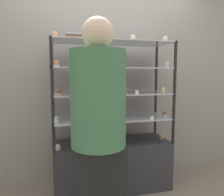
% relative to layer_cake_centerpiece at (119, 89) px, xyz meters
% --- Properties ---
extents(ground_plane, '(20.00, 20.00, 0.00)m').
position_rel_layer_cake_centerpiece_xyz_m(ground_plane, '(-0.08, 0.02, -1.18)').
color(ground_plane, gray).
extents(back_wall, '(8.00, 0.05, 2.60)m').
position_rel_layer_cake_centerpiece_xyz_m(back_wall, '(-0.08, 0.41, 0.12)').
color(back_wall, gray).
rests_on(back_wall, ground_plane).
extents(display_base, '(1.32, 0.49, 0.56)m').
position_rel_layer_cake_centerpiece_xyz_m(display_base, '(-0.08, 0.02, -0.90)').
color(display_base, '#333338').
rests_on(display_base, ground_plane).
extents(display_riser_lower, '(1.32, 0.49, 0.28)m').
position_rel_layer_cake_centerpiece_xyz_m(display_riser_lower, '(-0.08, 0.02, -0.35)').
color(display_riser_lower, black).
rests_on(display_riser_lower, display_base).
extents(display_riser_middle, '(1.32, 0.49, 0.28)m').
position_rel_layer_cake_centerpiece_xyz_m(display_riser_middle, '(-0.08, 0.02, -0.07)').
color(display_riser_middle, black).
rests_on(display_riser_middle, display_riser_lower).
extents(display_riser_upper, '(1.32, 0.49, 0.28)m').
position_rel_layer_cake_centerpiece_xyz_m(display_riser_upper, '(-0.08, 0.02, 0.22)').
color(display_riser_upper, black).
rests_on(display_riser_upper, display_riser_middle).
extents(display_riser_top, '(1.32, 0.49, 0.28)m').
position_rel_layer_cake_centerpiece_xyz_m(display_riser_top, '(-0.08, 0.02, 0.50)').
color(display_riser_top, black).
rests_on(display_riser_top, display_riser_upper).
extents(layer_cake_centerpiece, '(0.19, 0.19, 0.10)m').
position_rel_layer_cake_centerpiece_xyz_m(layer_cake_centerpiece, '(0.00, 0.00, 0.00)').
color(layer_cake_centerpiece, '#C66660').
rests_on(layer_cake_centerpiece, display_riser_middle).
extents(sheet_cake_frosted, '(0.23, 0.18, 0.07)m').
position_rel_layer_cake_centerpiece_xyz_m(sheet_cake_frosted, '(-0.46, 0.06, 0.55)').
color(sheet_cake_frosted, brown).
rests_on(sheet_cake_frosted, display_riser_top).
extents(cupcake_0, '(0.05, 0.05, 0.06)m').
position_rel_layer_cake_centerpiece_xyz_m(cupcake_0, '(-0.69, -0.10, -0.59)').
color(cupcake_0, white).
rests_on(cupcake_0, display_base).
extents(cupcake_1, '(0.05, 0.05, 0.06)m').
position_rel_layer_cake_centerpiece_xyz_m(cupcake_1, '(-0.08, -0.03, -0.59)').
color(cupcake_1, beige).
rests_on(cupcake_1, display_base).
extents(cupcake_2, '(0.05, 0.05, 0.06)m').
position_rel_layer_cake_centerpiece_xyz_m(cupcake_2, '(0.53, -0.02, -0.59)').
color(cupcake_2, '#CCB28C').
rests_on(cupcake_2, display_base).
extents(price_tag_0, '(0.04, 0.00, 0.04)m').
position_rel_layer_cake_centerpiece_xyz_m(price_tag_0, '(-0.35, -0.20, -0.60)').
color(price_tag_0, white).
rests_on(price_tag_0, display_base).
extents(cupcake_3, '(0.05, 0.05, 0.06)m').
position_rel_layer_cake_centerpiece_xyz_m(cupcake_3, '(-0.69, -0.08, -0.30)').
color(cupcake_3, white).
rests_on(cupcake_3, display_riser_lower).
extents(cupcake_4, '(0.05, 0.05, 0.06)m').
position_rel_layer_cake_centerpiece_xyz_m(cupcake_4, '(-0.07, -0.09, -0.30)').
color(cupcake_4, white).
rests_on(cupcake_4, display_riser_lower).
extents(cupcake_5, '(0.05, 0.05, 0.06)m').
position_rel_layer_cake_centerpiece_xyz_m(cupcake_5, '(0.53, -0.08, -0.30)').
color(cupcake_5, beige).
rests_on(cupcake_5, display_riser_lower).
extents(price_tag_1, '(0.04, 0.00, 0.04)m').
position_rel_layer_cake_centerpiece_xyz_m(price_tag_1, '(0.31, -0.20, -0.31)').
color(price_tag_1, white).
rests_on(price_tag_1, display_riser_lower).
extents(cupcake_6, '(0.06, 0.06, 0.07)m').
position_rel_layer_cake_centerpiece_xyz_m(cupcake_6, '(-0.67, -0.07, -0.02)').
color(cupcake_6, '#CCB28C').
rests_on(cupcake_6, display_riser_middle).
extents(cupcake_7, '(0.06, 0.06, 0.07)m').
position_rel_layer_cake_centerpiece_xyz_m(cupcake_7, '(-0.28, -0.09, -0.02)').
color(cupcake_7, beige).
rests_on(cupcake_7, display_riser_middle).
extents(cupcake_8, '(0.06, 0.06, 0.07)m').
position_rel_layer_cake_centerpiece_xyz_m(cupcake_8, '(0.51, -0.03, -0.02)').
color(cupcake_8, beige).
rests_on(cupcake_8, display_riser_middle).
extents(price_tag_2, '(0.04, 0.00, 0.04)m').
position_rel_layer_cake_centerpiece_xyz_m(price_tag_2, '(0.14, -0.20, -0.03)').
color(price_tag_2, white).
rests_on(price_tag_2, display_riser_middle).
extents(cupcake_9, '(0.06, 0.06, 0.07)m').
position_rel_layer_cake_centerpiece_xyz_m(cupcake_9, '(-0.68, -0.11, 0.27)').
color(cupcake_9, beige).
rests_on(cupcake_9, display_riser_upper).
extents(cupcake_10, '(0.06, 0.06, 0.07)m').
position_rel_layer_cake_centerpiece_xyz_m(cupcake_10, '(-0.08, -0.07, 0.27)').
color(cupcake_10, white).
rests_on(cupcake_10, display_riser_upper).
extents(cupcake_11, '(0.06, 0.06, 0.07)m').
position_rel_layer_cake_centerpiece_xyz_m(cupcake_11, '(0.52, -0.11, 0.27)').
color(cupcake_11, white).
rests_on(cupcake_11, display_riser_upper).
extents(price_tag_3, '(0.04, 0.00, 0.04)m').
position_rel_layer_cake_centerpiece_xyz_m(price_tag_3, '(-0.50, -0.20, 0.26)').
color(price_tag_3, white).
rests_on(price_tag_3, display_riser_upper).
extents(cupcake_12, '(0.06, 0.06, 0.07)m').
position_rel_layer_cake_centerpiece_xyz_m(cupcake_12, '(-0.69, -0.07, 0.55)').
color(cupcake_12, beige).
rests_on(cupcake_12, display_riser_top).
extents(cupcake_13, '(0.06, 0.06, 0.07)m').
position_rel_layer_cake_centerpiece_xyz_m(cupcake_13, '(-0.29, -0.08, 0.55)').
color(cupcake_13, '#CCB28C').
rests_on(cupcake_13, display_riser_top).
extents(cupcake_14, '(0.06, 0.06, 0.07)m').
position_rel_layer_cake_centerpiece_xyz_m(cupcake_14, '(0.14, -0.06, 0.55)').
color(cupcake_14, white).
rests_on(cupcake_14, display_riser_top).
extents(cupcake_15, '(0.06, 0.06, 0.07)m').
position_rel_layer_cake_centerpiece_xyz_m(cupcake_15, '(0.52, -0.07, 0.55)').
color(cupcake_15, beige).
rests_on(cupcake_15, display_riser_top).
extents(price_tag_4, '(0.04, 0.00, 0.04)m').
position_rel_layer_cake_centerpiece_xyz_m(price_tag_4, '(-0.30, -0.20, 0.54)').
color(price_tag_4, white).
rests_on(price_tag_4, display_riser_top).
extents(customer_figure, '(0.41, 0.41, 1.74)m').
position_rel_layer_cake_centerpiece_xyz_m(customer_figure, '(-0.39, -0.81, -0.24)').
color(customer_figure, black).
rests_on(customer_figure, ground_plane).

